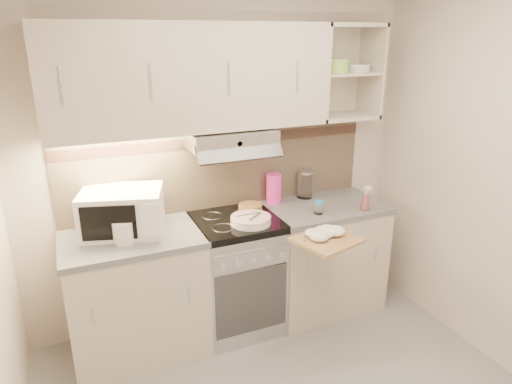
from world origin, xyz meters
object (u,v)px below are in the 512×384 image
electric_range (237,273)px  cutting_board (327,240)px  glass_jar (305,184)px  plate_stack (251,220)px  pink_pitcher (274,188)px  spray_bottle (365,200)px  watering_can (125,231)px  microwave (123,212)px

electric_range → cutting_board: size_ratio=2.29×
electric_range → glass_jar: 0.91m
electric_range → plate_stack: 0.50m
plate_stack → pink_pitcher: (0.33, 0.32, 0.09)m
electric_range → cutting_board: 0.81m
electric_range → spray_bottle: size_ratio=4.38×
watering_can → spray_bottle: size_ratio=1.29×
plate_stack → pink_pitcher: 0.47m
cutting_board → electric_range: bearing=115.3°
electric_range → spray_bottle: 1.13m
electric_range → pink_pitcher: size_ratio=3.80×
plate_stack → pink_pitcher: bearing=43.9°
electric_range → microwave: (-0.78, 0.09, 0.60)m
microwave → spray_bottle: 1.78m
watering_can → plate_stack: bearing=-4.0°
watering_can → plate_stack: size_ratio=0.92×
electric_range → watering_can: size_ratio=3.39×
microwave → spray_bottle: bearing=6.1°
plate_stack → pink_pitcher: pink_pitcher is taller
watering_can → pink_pitcher: bearing=11.9°
microwave → watering_can: (-0.02, -0.17, -0.07)m
microwave → glass_jar: size_ratio=2.65×
pink_pitcher → cutting_board: size_ratio=0.60×
microwave → cutting_board: size_ratio=1.56×
glass_jar → spray_bottle: glass_jar is taller
pink_pitcher → spray_bottle: bearing=-58.3°
glass_jar → pink_pitcher: bearing=179.9°
electric_range → plate_stack: size_ratio=3.13×
pink_pitcher → cutting_board: pink_pitcher is taller
watering_can → glass_jar: glass_jar is taller
watering_can → pink_pitcher: pink_pitcher is taller
pink_pitcher → electric_range: bearing=-175.4°
pink_pitcher → glass_jar: size_ratio=1.03×
watering_can → glass_jar: bearing=9.4°
spray_bottle → cutting_board: size_ratio=0.52×
electric_range → glass_jar: size_ratio=3.91×
glass_jar → spray_bottle: bearing=-55.5°
electric_range → watering_can: bearing=-173.9°
plate_stack → spray_bottle: spray_bottle is taller
plate_stack → cutting_board: bearing=-46.1°
watering_can → spray_bottle: (1.77, -0.14, -0.00)m
electric_range → pink_pitcher: (0.40, 0.20, 0.57)m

